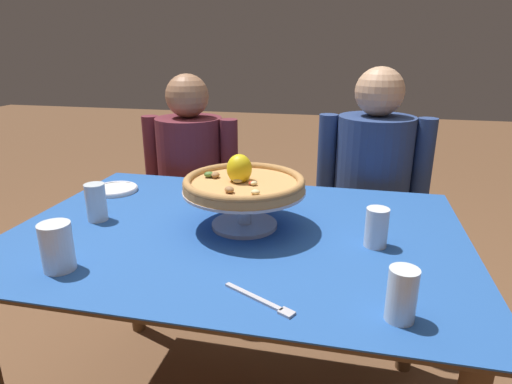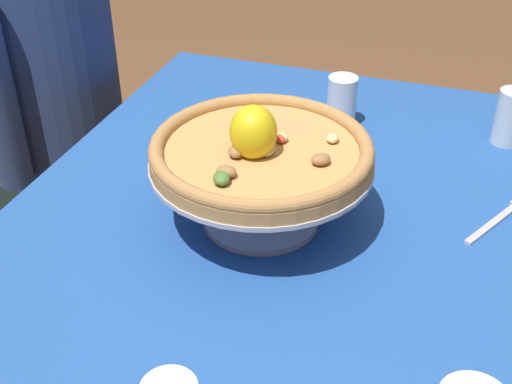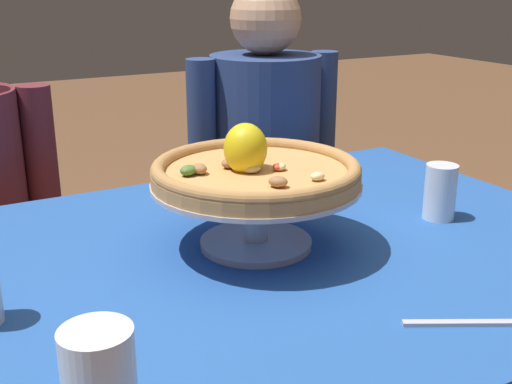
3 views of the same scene
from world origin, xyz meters
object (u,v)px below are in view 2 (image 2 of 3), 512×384
pizza (261,149)px  pizza_stand (261,181)px  water_glass_side_right (341,104)px  diner_right (65,138)px  water_glass_front_right (509,120)px  dinner_fork (501,217)px

pizza → pizza_stand: bearing=-11.7°
water_glass_side_right → diner_right: diner_right is taller
water_glass_front_right → dinner_fork: water_glass_front_right is taller
pizza_stand → diner_right: diner_right is taller
pizza_stand → water_glass_side_right: 0.39m
pizza_stand → dinner_fork: 0.42m
diner_right → pizza_stand: bearing=-120.7°
pizza_stand → water_glass_side_right: (0.39, -0.05, -0.03)m
water_glass_side_right → diner_right: 0.76m
pizza → dinner_fork: 0.44m
pizza → water_glass_side_right: size_ratio=3.29×
pizza_stand → water_glass_side_right: pizza_stand is taller
diner_right → water_glass_side_right: bearing=-91.1°
water_glass_front_right → dinner_fork: bearing=-179.7°
pizza_stand → pizza: (-0.00, 0.00, 0.06)m
pizza_stand → water_glass_front_right: bearing=-42.8°
water_glass_front_right → diner_right: 1.09m
pizza → dinner_fork: size_ratio=2.07×
pizza → diner_right: diner_right is taller
dinner_fork → pizza_stand: bearing=109.4°
pizza → dinner_fork: pizza is taller
pizza_stand → water_glass_front_right: 0.58m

